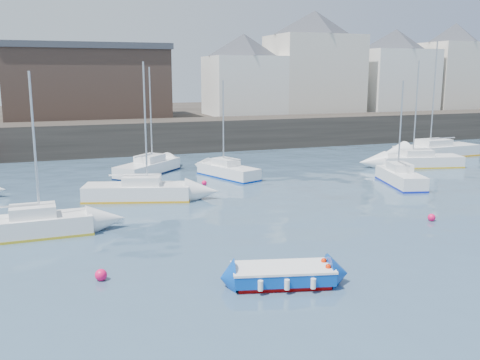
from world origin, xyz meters
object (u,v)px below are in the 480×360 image
object	(u,v)px
blue_dinghy	(282,275)
sailboat_f	(228,171)
sailboat_c	(400,177)
sailboat_b	(138,191)
buoy_mid	(431,221)
sailboat_a	(28,226)
buoy_near	(101,280)
sailboat_h	(148,167)
sailboat_g	(436,150)
sailboat_d	(420,161)
buoy_far	(204,185)

from	to	relation	value
blue_dinghy	sailboat_f	bearing A→B (deg)	77.13
sailboat_c	sailboat_f	bearing A→B (deg)	147.40
blue_dinghy	sailboat_b	world-z (taller)	sailboat_b
sailboat_b	buoy_mid	xyz separation A→B (m)	(13.46, -9.76, -0.53)
sailboat_a	sailboat_c	world-z (taller)	sailboat_a
sailboat_a	sailboat_f	bearing A→B (deg)	38.56
sailboat_c	buoy_near	size ratio (longest dim) A/B	15.72
sailboat_h	buoy_mid	bearing A→B (deg)	-57.44
buoy_near	buoy_mid	distance (m)	16.95
sailboat_f	buoy_mid	size ratio (longest dim) A/B	17.86
sailboat_g	sailboat_h	world-z (taller)	sailboat_g
blue_dinghy	sailboat_b	bearing A→B (deg)	100.57
buoy_mid	sailboat_c	bearing A→B (deg)	63.78
sailboat_c	sailboat_g	distance (m)	14.39
sailboat_b	sailboat_c	world-z (taller)	sailboat_b
sailboat_d	sailboat_f	distance (m)	16.07
sailboat_a	sailboat_g	world-z (taller)	sailboat_g
sailboat_a	sailboat_c	distance (m)	23.78
buoy_far	buoy_mid	bearing A→B (deg)	-55.56
sailboat_g	buoy_near	distance (m)	37.47
blue_dinghy	sailboat_f	distance (m)	20.31
sailboat_a	sailboat_h	bearing A→B (deg)	59.82
blue_dinghy	buoy_near	world-z (taller)	blue_dinghy
sailboat_d	buoy_mid	xyz separation A→B (m)	(-9.88, -13.62, -0.51)
sailboat_g	buoy_near	world-z (taller)	sailboat_g
sailboat_b	sailboat_a	bearing A→B (deg)	-136.34
sailboat_b	sailboat_d	size ratio (longest dim) A/B	0.96
sailboat_g	buoy_far	world-z (taller)	sailboat_g
sailboat_b	buoy_far	size ratio (longest dim) A/B	22.80
sailboat_b	buoy_far	xyz separation A→B (m)	(4.90, 2.73, -0.53)
sailboat_a	sailboat_b	world-z (taller)	sailboat_b
sailboat_h	buoy_near	bearing A→B (deg)	-104.74
sailboat_c	sailboat_b	bearing A→B (deg)	174.73
sailboat_a	sailboat_c	xyz separation A→B (m)	(23.43, 4.07, 0.00)
sailboat_a	buoy_near	size ratio (longest dim) A/B	17.03
blue_dinghy	buoy_far	bearing A→B (deg)	83.15
blue_dinghy	sailboat_g	xyz separation A→B (m)	(25.48, 22.81, 0.19)
sailboat_h	sailboat_c	bearing A→B (deg)	-32.21
sailboat_g	sailboat_h	bearing A→B (deg)	179.57
sailboat_d	sailboat_g	world-z (taller)	sailboat_g
sailboat_b	sailboat_f	distance (m)	8.79
sailboat_c	buoy_mid	world-z (taller)	sailboat_c
buoy_mid	sailboat_g	bearing A→B (deg)	50.02
sailboat_a	sailboat_f	distance (m)	16.96
sailboat_h	buoy_far	world-z (taller)	sailboat_h
blue_dinghy	buoy_far	xyz separation A→B (m)	(2.12, 17.63, -0.39)
sailboat_f	buoy_far	xyz separation A→B (m)	(-2.40, -2.16, -0.49)
sailboat_f	sailboat_g	size ratio (longest dim) A/B	0.68
sailboat_a	sailboat_c	size ratio (longest dim) A/B	1.08
buoy_near	sailboat_a	bearing A→B (deg)	111.93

